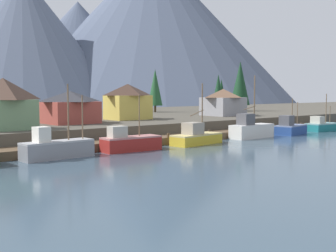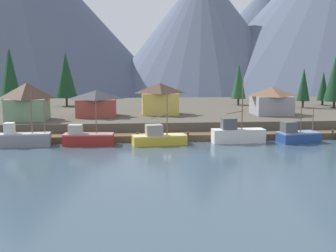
{
  "view_description": "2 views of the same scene",
  "coord_description": "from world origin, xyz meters",
  "px_view_note": "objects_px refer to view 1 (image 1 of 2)",
  "views": [
    {
      "loc": [
        -42.46,
        -45.91,
        7.34
      ],
      "look_at": [
        -1.93,
        2.73,
        2.33
      ],
      "focal_mm": 46.86,
      "sensor_mm": 36.0,
      "label": 1
    },
    {
      "loc": [
        -5.41,
        -67.29,
        12.15
      ],
      "look_at": [
        1.09,
        3.32,
        2.08
      ],
      "focal_mm": 46.29,
      "sensor_mm": 36.0,
      "label": 2
    }
  ],
  "objects_px": {
    "house_yellow": "(128,101)",
    "house_green": "(4,103)",
    "conifer_back_right": "(221,93)",
    "conifer_near_left": "(155,87)",
    "fishing_boat_white": "(251,129)",
    "house_grey": "(223,102)",
    "fishing_boat_red": "(130,142)",
    "fishing_boat_grey": "(56,148)",
    "fishing_boat_blue": "(290,128)",
    "fishing_boat_yellow": "(196,137)",
    "house_red": "(70,107)",
    "conifer_back_left": "(240,83)",
    "fishing_boat_teal": "(322,126)",
    "conifer_near_right": "(218,90)"
  },
  "relations": [
    {
      "from": "fishing_boat_yellow",
      "to": "conifer_back_right",
      "type": "relative_size",
      "value": 1.05
    },
    {
      "from": "fishing_boat_grey",
      "to": "conifer_back_right",
      "type": "bearing_deg",
      "value": 25.12
    },
    {
      "from": "house_red",
      "to": "fishing_boat_red",
      "type": "bearing_deg",
      "value": -91.18
    },
    {
      "from": "fishing_boat_blue",
      "to": "house_grey",
      "type": "distance_m",
      "value": 17.47
    },
    {
      "from": "house_grey",
      "to": "house_green",
      "type": "distance_m",
      "value": 45.62
    },
    {
      "from": "fishing_boat_teal",
      "to": "fishing_boat_grey",
      "type": "bearing_deg",
      "value": -174.99
    },
    {
      "from": "fishing_boat_white",
      "to": "conifer_back_right",
      "type": "xyz_separation_m",
      "value": [
        29.69,
        34.38,
        5.67
      ]
    },
    {
      "from": "fishing_boat_grey",
      "to": "house_grey",
      "type": "relative_size",
      "value": 1.11
    },
    {
      "from": "fishing_boat_grey",
      "to": "conifer_near_left",
      "type": "relative_size",
      "value": 0.81
    },
    {
      "from": "conifer_near_left",
      "to": "house_grey",
      "type": "bearing_deg",
      "value": -86.36
    },
    {
      "from": "fishing_boat_yellow",
      "to": "fishing_boat_blue",
      "type": "bearing_deg",
      "value": -7.81
    },
    {
      "from": "conifer_near_right",
      "to": "fishing_boat_blue",
      "type": "bearing_deg",
      "value": -113.87
    },
    {
      "from": "fishing_boat_white",
      "to": "conifer_near_right",
      "type": "bearing_deg",
      "value": 50.24
    },
    {
      "from": "fishing_boat_grey",
      "to": "house_red",
      "type": "distance_m",
      "value": 19.38
    },
    {
      "from": "house_yellow",
      "to": "fishing_boat_yellow",
      "type": "bearing_deg",
      "value": -94.97
    },
    {
      "from": "fishing_boat_red",
      "to": "fishing_boat_white",
      "type": "relative_size",
      "value": 0.78
    },
    {
      "from": "house_yellow",
      "to": "conifer_back_left",
      "type": "relative_size",
      "value": 0.59
    },
    {
      "from": "fishing_boat_white",
      "to": "house_grey",
      "type": "height_order",
      "value": "fishing_boat_white"
    },
    {
      "from": "fishing_boat_white",
      "to": "conifer_back_right",
      "type": "distance_m",
      "value": 45.78
    },
    {
      "from": "conifer_near_right",
      "to": "house_green",
      "type": "bearing_deg",
      "value": -163.4
    },
    {
      "from": "house_green",
      "to": "house_red",
      "type": "xyz_separation_m",
      "value": [
        11.62,
        4.62,
        -0.84
      ]
    },
    {
      "from": "fishing_boat_white",
      "to": "fishing_boat_blue",
      "type": "xyz_separation_m",
      "value": [
        9.43,
        -0.74,
        -0.26
      ]
    },
    {
      "from": "fishing_boat_red",
      "to": "fishing_boat_white",
      "type": "bearing_deg",
      "value": 3.3
    },
    {
      "from": "fishing_boat_teal",
      "to": "conifer_near_left",
      "type": "height_order",
      "value": "conifer_near_left"
    },
    {
      "from": "house_yellow",
      "to": "conifer_back_right",
      "type": "distance_m",
      "value": 43.54
    },
    {
      "from": "fishing_boat_grey",
      "to": "house_green",
      "type": "distance_m",
      "value": 12.53
    },
    {
      "from": "fishing_boat_yellow",
      "to": "fishing_boat_white",
      "type": "height_order",
      "value": "fishing_boat_white"
    },
    {
      "from": "house_yellow",
      "to": "house_green",
      "type": "distance_m",
      "value": 24.7
    },
    {
      "from": "fishing_boat_grey",
      "to": "house_yellow",
      "type": "distance_m",
      "value": 29.11
    },
    {
      "from": "house_red",
      "to": "conifer_back_left",
      "type": "relative_size",
      "value": 0.62
    },
    {
      "from": "fishing_boat_white",
      "to": "house_red",
      "type": "distance_m",
      "value": 28.23
    },
    {
      "from": "house_green",
      "to": "conifer_back_left",
      "type": "bearing_deg",
      "value": 14.26
    },
    {
      "from": "house_grey",
      "to": "fishing_boat_red",
      "type": "bearing_deg",
      "value": -154.53
    },
    {
      "from": "fishing_boat_white",
      "to": "fishing_boat_teal",
      "type": "bearing_deg",
      "value": -2.94
    },
    {
      "from": "fishing_boat_red",
      "to": "house_grey",
      "type": "height_order",
      "value": "house_grey"
    },
    {
      "from": "fishing_boat_red",
      "to": "fishing_boat_blue",
      "type": "height_order",
      "value": "fishing_boat_red"
    },
    {
      "from": "fishing_boat_grey",
      "to": "conifer_near_left",
      "type": "height_order",
      "value": "conifer_near_left"
    },
    {
      "from": "fishing_boat_teal",
      "to": "house_grey",
      "type": "xyz_separation_m",
      "value": [
        -9.02,
        16.63,
        4.31
      ]
    },
    {
      "from": "conifer_back_right",
      "to": "conifer_near_left",
      "type": "bearing_deg",
      "value": 173.64
    },
    {
      "from": "fishing_boat_white",
      "to": "house_yellow",
      "type": "bearing_deg",
      "value": 118.77
    },
    {
      "from": "fishing_boat_red",
      "to": "fishing_boat_blue",
      "type": "bearing_deg",
      "value": 1.96
    },
    {
      "from": "house_grey",
      "to": "conifer_back_right",
      "type": "xyz_separation_m",
      "value": [
        18.8,
        18.2,
        1.82
      ]
    },
    {
      "from": "house_red",
      "to": "conifer_back_right",
      "type": "bearing_deg",
      "value": 19.14
    },
    {
      "from": "fishing_boat_teal",
      "to": "house_red",
      "type": "distance_m",
      "value": 46.07
    },
    {
      "from": "fishing_boat_blue",
      "to": "house_grey",
      "type": "xyz_separation_m",
      "value": [
        1.46,
        16.91,
        4.11
      ]
    },
    {
      "from": "fishing_boat_grey",
      "to": "house_yellow",
      "type": "relative_size",
      "value": 1.13
    },
    {
      "from": "house_grey",
      "to": "conifer_back_right",
      "type": "distance_m",
      "value": 26.23
    },
    {
      "from": "house_grey",
      "to": "conifer_back_right",
      "type": "relative_size",
      "value": 0.92
    },
    {
      "from": "house_grey",
      "to": "house_yellow",
      "type": "xyz_separation_m",
      "value": [
        -21.65,
        2.17,
        0.4
      ]
    },
    {
      "from": "conifer_near_left",
      "to": "conifer_back_left",
      "type": "relative_size",
      "value": 0.82
    }
  ]
}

